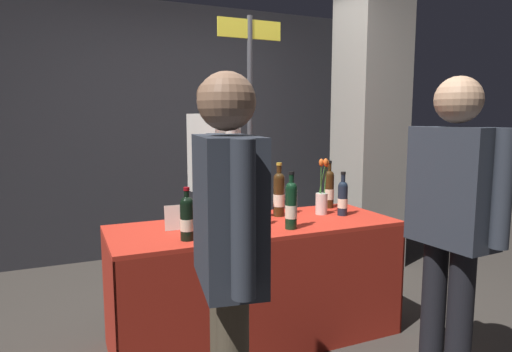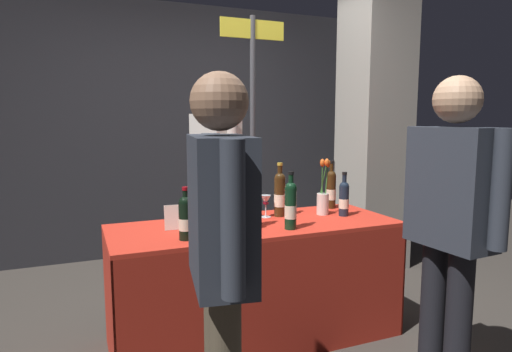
{
  "view_description": "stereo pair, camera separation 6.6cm",
  "coord_description": "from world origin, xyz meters",
  "px_view_note": "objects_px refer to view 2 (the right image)",
  "views": [
    {
      "loc": [
        -1.09,
        -2.46,
        1.4
      ],
      "look_at": [
        0.0,
        0.0,
        1.05
      ],
      "focal_mm": 30.94,
      "sensor_mm": 36.0,
      "label": 1
    },
    {
      "loc": [
        -1.03,
        -2.49,
        1.4
      ],
      "look_at": [
        0.0,
        0.0,
        1.05
      ],
      "focal_mm": 30.94,
      "sensor_mm": 36.0,
      "label": 2
    }
  ],
  "objects_px": {
    "concrete_pillar": "(375,91)",
    "display_bottle_0": "(280,193)",
    "booth_signpost": "(253,126)",
    "wine_glass_near_vendor": "(249,201)",
    "featured_wine_bottle": "(240,206)",
    "vendor_presenter": "(215,170)",
    "tasting_table": "(256,260)",
    "taster_foreground_right": "(221,242)",
    "flower_vase": "(323,198)",
    "wine_glass_mid": "(266,201)"
  },
  "relations": [
    {
      "from": "concrete_pillar",
      "to": "display_bottle_0",
      "type": "xyz_separation_m",
      "value": [
        -1.36,
        -0.79,
        -0.75
      ]
    },
    {
      "from": "booth_signpost",
      "to": "wine_glass_near_vendor",
      "type": "bearing_deg",
      "value": -113.91
    },
    {
      "from": "featured_wine_bottle",
      "to": "vendor_presenter",
      "type": "bearing_deg",
      "value": 82.72
    },
    {
      "from": "tasting_table",
      "to": "display_bottle_0",
      "type": "xyz_separation_m",
      "value": [
        0.23,
        0.14,
        0.39
      ]
    },
    {
      "from": "concrete_pillar",
      "to": "featured_wine_bottle",
      "type": "xyz_separation_m",
      "value": [
        -1.74,
        -1.07,
        -0.75
      ]
    },
    {
      "from": "featured_wine_bottle",
      "to": "taster_foreground_right",
      "type": "distance_m",
      "value": 0.89
    },
    {
      "from": "vendor_presenter",
      "to": "taster_foreground_right",
      "type": "height_order",
      "value": "vendor_presenter"
    },
    {
      "from": "featured_wine_bottle",
      "to": "vendor_presenter",
      "type": "height_order",
      "value": "vendor_presenter"
    },
    {
      "from": "flower_vase",
      "to": "taster_foreground_right",
      "type": "relative_size",
      "value": 0.24
    },
    {
      "from": "wine_glass_mid",
      "to": "taster_foreground_right",
      "type": "distance_m",
      "value": 1.28
    },
    {
      "from": "concrete_pillar",
      "to": "flower_vase",
      "type": "xyz_separation_m",
      "value": [
        -1.06,
        -0.86,
        -0.79
      ]
    },
    {
      "from": "concrete_pillar",
      "to": "booth_signpost",
      "type": "bearing_deg",
      "value": -178.29
    },
    {
      "from": "wine_glass_mid",
      "to": "flower_vase",
      "type": "height_order",
      "value": "flower_vase"
    },
    {
      "from": "wine_glass_near_vendor",
      "to": "booth_signpost",
      "type": "distance_m",
      "value": 0.92
    },
    {
      "from": "tasting_table",
      "to": "featured_wine_bottle",
      "type": "distance_m",
      "value": 0.44
    },
    {
      "from": "tasting_table",
      "to": "wine_glass_near_vendor",
      "type": "distance_m",
      "value": 0.38
    },
    {
      "from": "taster_foreground_right",
      "to": "wine_glass_near_vendor",
      "type": "bearing_deg",
      "value": -17.11
    },
    {
      "from": "wine_glass_mid",
      "to": "booth_signpost",
      "type": "distance_m",
      "value": 0.92
    },
    {
      "from": "featured_wine_bottle",
      "to": "wine_glass_near_vendor",
      "type": "height_order",
      "value": "featured_wine_bottle"
    },
    {
      "from": "tasting_table",
      "to": "booth_signpost",
      "type": "bearing_deg",
      "value": 69.15
    },
    {
      "from": "wine_glass_mid",
      "to": "booth_signpost",
      "type": "bearing_deg",
      "value": 74.29
    },
    {
      "from": "tasting_table",
      "to": "featured_wine_bottle",
      "type": "bearing_deg",
      "value": -137.68
    },
    {
      "from": "concrete_pillar",
      "to": "wine_glass_mid",
      "type": "relative_size",
      "value": 22.38
    },
    {
      "from": "tasting_table",
      "to": "wine_glass_near_vendor",
      "type": "bearing_deg",
      "value": 83.3
    },
    {
      "from": "vendor_presenter",
      "to": "booth_signpost",
      "type": "height_order",
      "value": "booth_signpost"
    },
    {
      "from": "display_bottle_0",
      "to": "taster_foreground_right",
      "type": "bearing_deg",
      "value": -125.24
    },
    {
      "from": "tasting_table",
      "to": "wine_glass_near_vendor",
      "type": "height_order",
      "value": "wine_glass_near_vendor"
    },
    {
      "from": "flower_vase",
      "to": "taster_foreground_right",
      "type": "distance_m",
      "value": 1.47
    },
    {
      "from": "tasting_table",
      "to": "flower_vase",
      "type": "distance_m",
      "value": 0.63
    },
    {
      "from": "wine_glass_near_vendor",
      "to": "flower_vase",
      "type": "xyz_separation_m",
      "value": [
        0.5,
        -0.1,
        0.01
      ]
    },
    {
      "from": "wine_glass_near_vendor",
      "to": "flower_vase",
      "type": "relative_size",
      "value": 0.4
    },
    {
      "from": "featured_wine_bottle",
      "to": "vendor_presenter",
      "type": "xyz_separation_m",
      "value": [
        0.11,
        0.83,
        0.12
      ]
    },
    {
      "from": "featured_wine_bottle",
      "to": "wine_glass_near_vendor",
      "type": "distance_m",
      "value": 0.36
    },
    {
      "from": "wine_glass_mid",
      "to": "taster_foreground_right",
      "type": "xyz_separation_m",
      "value": [
        -0.66,
        -1.09,
        0.08
      ]
    },
    {
      "from": "tasting_table",
      "to": "booth_signpost",
      "type": "relative_size",
      "value": 0.81
    },
    {
      "from": "tasting_table",
      "to": "wine_glass_near_vendor",
      "type": "xyz_separation_m",
      "value": [
        0.02,
        0.17,
        0.34
      ]
    },
    {
      "from": "flower_vase",
      "to": "wine_glass_near_vendor",
      "type": "bearing_deg",
      "value": 168.59
    },
    {
      "from": "tasting_table",
      "to": "taster_foreground_right",
      "type": "bearing_deg",
      "value": -119.51
    },
    {
      "from": "featured_wine_bottle",
      "to": "vendor_presenter",
      "type": "distance_m",
      "value": 0.84
    },
    {
      "from": "wine_glass_mid",
      "to": "taster_foreground_right",
      "type": "bearing_deg",
      "value": -121.4
    },
    {
      "from": "wine_glass_near_vendor",
      "to": "wine_glass_mid",
      "type": "height_order",
      "value": "wine_glass_near_vendor"
    },
    {
      "from": "featured_wine_bottle",
      "to": "flower_vase",
      "type": "bearing_deg",
      "value": 17.28
    },
    {
      "from": "taster_foreground_right",
      "to": "featured_wine_bottle",
      "type": "bearing_deg",
      "value": -15.92
    },
    {
      "from": "wine_glass_near_vendor",
      "to": "wine_glass_mid",
      "type": "xyz_separation_m",
      "value": [
        0.11,
        -0.03,
        -0.0
      ]
    },
    {
      "from": "display_bottle_0",
      "to": "tasting_table",
      "type": "bearing_deg",
      "value": -149.32
    },
    {
      "from": "concrete_pillar",
      "to": "wine_glass_near_vendor",
      "type": "bearing_deg",
      "value": -154.14
    },
    {
      "from": "booth_signpost",
      "to": "flower_vase",
      "type": "bearing_deg",
      "value": -77.38
    },
    {
      "from": "featured_wine_bottle",
      "to": "booth_signpost",
      "type": "distance_m",
      "value": 1.23
    },
    {
      "from": "concrete_pillar",
      "to": "wine_glass_near_vendor",
      "type": "distance_m",
      "value": 1.91
    },
    {
      "from": "flower_vase",
      "to": "wine_glass_mid",
      "type": "bearing_deg",
      "value": 169.59
    }
  ]
}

